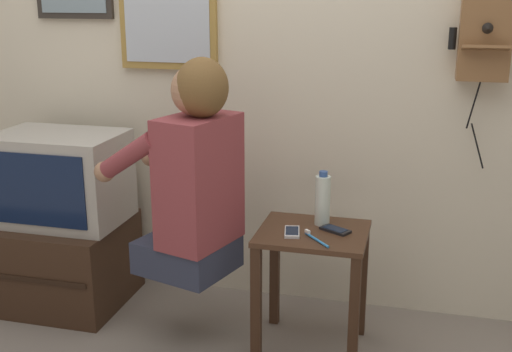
# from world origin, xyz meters

# --- Properties ---
(wall_back) EXTENTS (6.80, 0.05, 2.55)m
(wall_back) POSITION_xyz_m (0.00, 1.01, 1.27)
(wall_back) COLOR beige
(wall_back) RESTS_ON ground_plane
(side_table) EXTENTS (0.45, 0.39, 0.54)m
(side_table) POSITION_xyz_m (0.36, 0.53, 0.40)
(side_table) COLOR #422819
(side_table) RESTS_ON ground_plane
(person) EXTENTS (0.60, 0.49, 0.91)m
(person) POSITION_xyz_m (-0.12, 0.45, 0.77)
(person) COLOR #2D3347
(person) RESTS_ON ground_plane
(tv_stand) EXTENTS (0.60, 0.54, 0.42)m
(tv_stand) POSITION_xyz_m (-0.89, 0.65, 0.21)
(tv_stand) COLOR #382316
(tv_stand) RESTS_ON ground_plane
(television) EXTENTS (0.59, 0.42, 0.43)m
(television) POSITION_xyz_m (-0.87, 0.67, 0.63)
(television) COLOR #ADA89E
(television) RESTS_ON tv_stand
(wall_phone_antique) EXTENTS (0.25, 0.19, 0.80)m
(wall_phone_antique) POSITION_xyz_m (0.99, 0.92, 1.32)
(wall_phone_antique) COLOR brown
(cell_phone_held) EXTENTS (0.08, 0.13, 0.01)m
(cell_phone_held) POSITION_xyz_m (0.29, 0.48, 0.54)
(cell_phone_held) COLOR silver
(cell_phone_held) RESTS_ON side_table
(cell_phone_spare) EXTENTS (0.14, 0.11, 0.01)m
(cell_phone_spare) POSITION_xyz_m (0.45, 0.55, 0.54)
(cell_phone_spare) COLOR black
(cell_phone_spare) RESTS_ON side_table
(water_bottle) EXTENTS (0.06, 0.06, 0.23)m
(water_bottle) POSITION_xyz_m (0.39, 0.61, 0.64)
(water_bottle) COLOR silver
(water_bottle) RESTS_ON side_table
(toothbrush) EXTENTS (0.12, 0.13, 0.02)m
(toothbrush) POSITION_xyz_m (0.39, 0.43, 0.54)
(toothbrush) COLOR #338CD8
(toothbrush) RESTS_ON side_table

